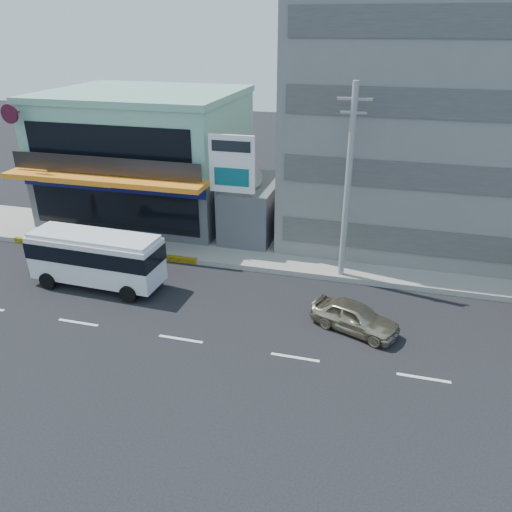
{
  "coord_description": "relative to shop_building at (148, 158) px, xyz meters",
  "views": [
    {
      "loc": [
        7.78,
        -16.43,
        12.31
      ],
      "look_at": [
        2.16,
        4.45,
        2.2
      ],
      "focal_mm": 35.0,
      "sensor_mm": 36.0,
      "label": 1
    }
  ],
  "objects": [
    {
      "name": "gap_structure",
      "position": [
        8.0,
        -1.95,
        -2.25
      ],
      "size": [
        3.0,
        6.0,
        3.5
      ],
      "primitive_type": "cube",
      "color": "#444449",
      "rests_on": "ground"
    },
    {
      "name": "shop_building",
      "position": [
        0.0,
        0.0,
        0.0
      ],
      "size": [
        12.4,
        11.7,
        8.0
      ],
      "color": "#444449",
      "rests_on": "ground"
    },
    {
      "name": "minibus",
      "position": [
        2.06,
        -10.5,
        -2.3
      ],
      "size": [
        6.86,
        2.58,
        2.84
      ],
      "color": "silver",
      "rests_on": "ground"
    },
    {
      "name": "sedan",
      "position": [
        15.12,
        -11.28,
        -3.33
      ],
      "size": [
        4.21,
        2.9,
        1.33
      ],
      "primitive_type": "imported",
      "rotation": [
        0.0,
        0.0,
        1.19
      ],
      "color": "#B6AA8B",
      "rests_on": "ground"
    },
    {
      "name": "motorcycle_rider",
      "position": [
        -2.91,
        -7.26,
        -3.34
      ],
      "size": [
        1.64,
        0.97,
        1.99
      ],
      "color": "#500B12",
      "rests_on": "ground"
    },
    {
      "name": "sidewalk",
      "position": [
        13.0,
        -4.45,
        -3.85
      ],
      "size": [
        70.0,
        5.0,
        0.3
      ],
      "primitive_type": "cube",
      "color": "gray",
      "rests_on": "ground"
    },
    {
      "name": "satellite_dish",
      "position": [
        8.0,
        -2.95,
        -0.42
      ],
      "size": [
        1.5,
        1.5,
        0.15
      ],
      "primitive_type": "cylinder",
      "color": "slate",
      "rests_on": "gap_structure"
    },
    {
      "name": "concrete_building",
      "position": [
        18.0,
        1.05,
        3.0
      ],
      "size": [
        16.0,
        12.0,
        14.0
      ],
      "primitive_type": "cube",
      "color": "gray",
      "rests_on": "ground"
    },
    {
      "name": "billboard",
      "position": [
        7.5,
        -4.75,
        0.93
      ],
      "size": [
        2.6,
        0.18,
        6.9
      ],
      "color": "gray",
      "rests_on": "ground"
    },
    {
      "name": "ground",
      "position": [
        8.0,
        -13.95,
        -4.0
      ],
      "size": [
        120.0,
        120.0,
        0.0
      ],
      "primitive_type": "plane",
      "color": "black",
      "rests_on": "ground"
    },
    {
      "name": "utility_pole_near",
      "position": [
        14.0,
        -6.55,
        1.15
      ],
      "size": [
        1.6,
        0.3,
        10.0
      ],
      "color": "#999993",
      "rests_on": "ground"
    }
  ]
}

